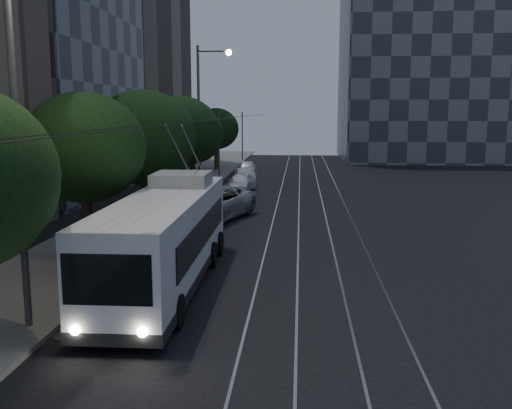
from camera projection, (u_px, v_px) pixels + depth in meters
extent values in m
plane|color=black|center=(248.00, 287.00, 19.99)|extent=(120.00, 120.00, 0.00)
cube|color=slate|center=(168.00, 197.00, 40.23)|extent=(5.00, 90.00, 0.15)
cube|color=#9899A1|center=(278.00, 199.00, 39.64)|extent=(0.08, 90.00, 0.02)
cube|color=#9899A1|center=(299.00, 200.00, 39.53)|extent=(0.08, 90.00, 0.02)
cube|color=#9899A1|center=(322.00, 200.00, 39.41)|extent=(0.08, 90.00, 0.02)
cube|color=#9899A1|center=(343.00, 200.00, 39.30)|extent=(0.08, 90.00, 0.02)
cylinder|color=black|center=(219.00, 118.00, 39.05)|extent=(0.02, 90.00, 0.02)
cylinder|color=black|center=(229.00, 118.00, 38.99)|extent=(0.02, 90.00, 0.02)
cylinder|color=#525255|center=(165.00, 171.00, 29.75)|extent=(0.14, 0.14, 6.00)
cylinder|color=#525255|center=(219.00, 147.00, 49.42)|extent=(0.14, 0.14, 6.00)
cylinder|color=#525255|center=(242.00, 136.00, 69.09)|extent=(0.14, 0.14, 6.00)
cube|color=#373B46|center=(13.00, 14.00, 40.97)|extent=(14.00, 18.00, 26.00)
cube|color=gray|center=(105.00, 6.00, 59.98)|extent=(14.00, 22.00, 34.00)
cube|color=#373B46|center=(432.00, 63.00, 70.75)|extent=(22.00, 18.00, 24.00)
cube|color=white|center=(165.00, 237.00, 19.82)|extent=(2.67, 12.04, 2.85)
cube|color=black|center=(166.00, 272.00, 20.03)|extent=(2.71, 12.08, 0.35)
cube|color=black|center=(168.00, 231.00, 20.29)|extent=(2.71, 9.54, 1.05)
cube|color=black|center=(107.00, 280.00, 13.89)|extent=(2.25, 0.10, 1.30)
cube|color=black|center=(196.00, 203.00, 25.66)|extent=(2.05, 0.10, 1.00)
cube|color=#2AFC39|center=(105.00, 244.00, 13.75)|extent=(1.60, 0.08, 0.32)
cube|color=#98989A|center=(182.00, 179.00, 22.50)|extent=(2.18, 2.22, 0.50)
sphere|color=white|center=(75.00, 330.00, 14.12)|extent=(0.26, 0.26, 0.26)
sphere|color=white|center=(142.00, 332.00, 13.99)|extent=(0.26, 0.26, 0.26)
cylinder|color=#525255|center=(179.00, 152.00, 23.40)|extent=(0.06, 4.53, 2.35)
cylinder|color=#525255|center=(194.00, 152.00, 23.35)|extent=(0.06, 4.53, 2.35)
cylinder|color=black|center=(93.00, 309.00, 16.34)|extent=(0.30, 1.00, 1.00)
cylinder|color=black|center=(177.00, 311.00, 16.15)|extent=(0.30, 1.00, 1.00)
cylinder|color=black|center=(151.00, 253.00, 22.72)|extent=(0.30, 1.00, 1.00)
cylinder|color=black|center=(212.00, 254.00, 22.54)|extent=(0.30, 1.00, 1.00)
cylinder|color=black|center=(163.00, 242.00, 24.61)|extent=(0.30, 1.00, 1.00)
cylinder|color=black|center=(219.00, 243.00, 24.43)|extent=(0.30, 1.00, 1.00)
imported|color=#B3B7BB|center=(211.00, 204.00, 32.09)|extent=(5.01, 7.32, 1.86)
imported|color=#BDBDC1|center=(208.00, 203.00, 33.94)|extent=(2.77, 4.12, 1.30)
imported|color=white|center=(241.00, 183.00, 43.71)|extent=(2.41, 4.60, 1.27)
imported|color=#BCBCC1|center=(245.00, 176.00, 48.27)|extent=(2.20, 4.06, 1.27)
imported|color=silver|center=(247.00, 168.00, 54.56)|extent=(1.79, 4.11, 1.38)
cylinder|color=#2F221A|center=(88.00, 231.00, 22.32)|extent=(0.44, 0.44, 2.96)
ellipsoid|color=black|center=(84.00, 148.00, 21.79)|extent=(4.72, 4.72, 4.24)
cylinder|color=#2F221A|center=(145.00, 201.00, 30.56)|extent=(0.44, 0.44, 2.63)
ellipsoid|color=black|center=(143.00, 138.00, 30.01)|extent=(5.57, 5.57, 5.01)
cylinder|color=#2F221A|center=(182.00, 179.00, 40.11)|extent=(0.44, 0.44, 2.71)
ellipsoid|color=black|center=(181.00, 131.00, 39.56)|extent=(5.35, 5.35, 4.81)
cylinder|color=#2F221A|center=(193.00, 175.00, 43.90)|extent=(0.44, 0.44, 2.48)
ellipsoid|color=black|center=(192.00, 135.00, 43.40)|extent=(4.85, 4.85, 4.36)
cylinder|color=#2F221A|center=(216.00, 158.00, 58.68)|extent=(0.44, 0.44, 2.53)
ellipsoid|color=black|center=(216.00, 129.00, 58.19)|extent=(4.67, 4.67, 4.21)
cylinder|color=#525255|center=(16.00, 133.00, 15.18)|extent=(0.20, 0.20, 11.06)
cylinder|color=#525255|center=(199.00, 120.00, 42.38)|extent=(0.20, 0.20, 10.82)
cylinder|color=#525255|center=(214.00, 51.00, 41.47)|extent=(2.38, 0.12, 0.12)
sphere|color=#FFCE8C|center=(229.00, 53.00, 41.41)|extent=(0.44, 0.44, 0.44)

